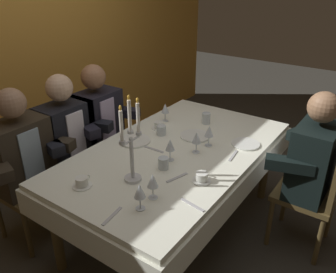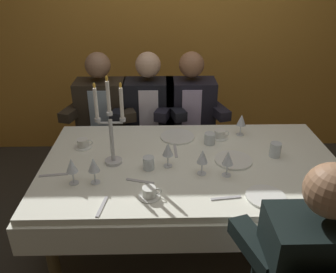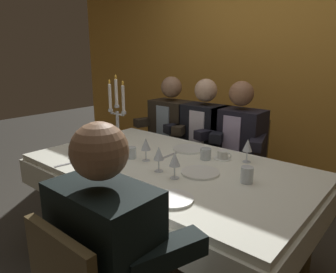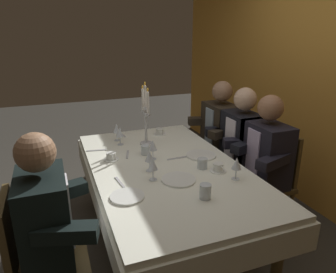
{
  "view_description": "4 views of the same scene",
  "coord_description": "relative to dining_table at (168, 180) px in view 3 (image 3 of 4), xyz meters",
  "views": [
    {
      "loc": [
        -1.9,
        -1.26,
        1.96
      ],
      "look_at": [
        -0.1,
        0.0,
        0.89
      ],
      "focal_mm": 37.08,
      "sensor_mm": 36.0,
      "label": 1
    },
    {
      "loc": [
        -0.2,
        -1.91,
        1.89
      ],
      "look_at": [
        -0.15,
        -0.0,
        0.92
      ],
      "focal_mm": 36.99,
      "sensor_mm": 36.0,
      "label": 2
    },
    {
      "loc": [
        1.29,
        -1.51,
        1.47
      ],
      "look_at": [
        -0.07,
        0.08,
        0.9
      ],
      "focal_mm": 33.27,
      "sensor_mm": 36.0,
      "label": 3
    },
    {
      "loc": [
        2.08,
        -0.77,
        1.73
      ],
      "look_at": [
        -0.19,
        0.09,
        0.91
      ],
      "focal_mm": 33.52,
      "sensor_mm": 36.0,
      "label": 4
    }
  ],
  "objects": [
    {
      "name": "ground_plane",
      "position": [
        0.0,
        0.0,
        -0.62
      ],
      "size": [
        12.0,
        12.0,
        0.0
      ],
      "primitive_type": "plane",
      "color": "#393630"
    },
    {
      "name": "back_wall",
      "position": [
        0.0,
        1.66,
        0.73
      ],
      "size": [
        6.0,
        0.12,
        2.7
      ],
      "primitive_type": "cube",
      "color": "gold",
      "rests_on": "ground_plane"
    },
    {
      "name": "dining_table",
      "position": [
        0.0,
        0.0,
        0.0
      ],
      "size": [
        1.94,
        1.14,
        0.74
      ],
      "color": "white",
      "rests_on": "ground_plane"
    },
    {
      "name": "candelabra",
      "position": [
        -0.5,
        -0.01,
        0.35
      ],
      "size": [
        0.19,
        0.11,
        0.57
      ],
      "color": "silver",
      "rests_on": "dining_table"
    },
    {
      "name": "dinner_plate_0",
      "position": [
        -0.08,
        0.34,
        0.13
      ],
      "size": [
        0.25,
        0.25,
        0.01
      ],
      "primitive_type": "cylinder",
      "color": "white",
      "rests_on": "dining_table"
    },
    {
      "name": "dinner_plate_1",
      "position": [
        0.27,
        -0.01,
        0.13
      ],
      "size": [
        0.24,
        0.24,
        0.01
      ],
      "primitive_type": "cylinder",
      "color": "white",
      "rests_on": "dining_table"
    },
    {
      "name": "dinner_plate_2",
      "position": [
        0.37,
        -0.4,
        0.13
      ],
      "size": [
        0.22,
        0.22,
        0.01
      ],
      "primitive_type": "cylinder",
      "color": "white",
      "rests_on": "dining_table"
    },
    {
      "name": "wine_glass_0",
      "position": [
        -0.7,
        -0.23,
        0.23
      ],
      "size": [
        0.07,
        0.07,
        0.16
      ],
      "color": "silver",
      "rests_on": "dining_table"
    },
    {
      "name": "wine_glass_1",
      "position": [
        0.05,
        -0.15,
        0.24
      ],
      "size": [
        0.07,
        0.07,
        0.16
      ],
      "color": "silver",
      "rests_on": "dining_table"
    },
    {
      "name": "wine_glass_2",
      "position": [
        0.2,
        -0.17,
        0.23
      ],
      "size": [
        0.07,
        0.07,
        0.16
      ],
      "color": "silver",
      "rests_on": "dining_table"
    },
    {
      "name": "wine_glass_3",
      "position": [
        -0.15,
        -0.06,
        0.23
      ],
      "size": [
        0.07,
        0.07,
        0.16
      ],
      "color": "silver",
      "rests_on": "dining_table"
    },
    {
      "name": "wine_glass_4",
      "position": [
        -0.58,
        -0.23,
        0.23
      ],
      "size": [
        0.07,
        0.07,
        0.16
      ],
      "color": "silver",
      "rests_on": "dining_table"
    },
    {
      "name": "wine_glass_5",
      "position": [
        0.39,
        0.37,
        0.24
      ],
      "size": [
        0.07,
        0.07,
        0.16
      ],
      "color": "silver",
      "rests_on": "dining_table"
    },
    {
      "name": "water_tumbler_0",
      "position": [
        0.55,
        0.05,
        0.17
      ],
      "size": [
        0.07,
        0.07,
        0.1
      ],
      "primitive_type": "cylinder",
      "color": "silver",
      "rests_on": "dining_table"
    },
    {
      "name": "water_tumbler_1",
      "position": [
        0.15,
        0.24,
        0.16
      ],
      "size": [
        0.08,
        0.08,
        0.08
      ],
      "primitive_type": "cylinder",
      "color": "silver",
      "rests_on": "dining_table"
    },
    {
      "name": "water_tumbler_2",
      "position": [
        -0.27,
        -0.08,
        0.16
      ],
      "size": [
        0.07,
        0.07,
        0.08
      ],
      "primitive_type": "cylinder",
      "color": "silver",
      "rests_on": "dining_table"
    },
    {
      "name": "coffee_cup_0",
      "position": [
        -0.26,
        -0.37,
        0.15
      ],
      "size": [
        0.13,
        0.12,
        0.06
      ],
      "color": "white",
      "rests_on": "dining_table"
    },
    {
      "name": "coffee_cup_1",
      "position": [
        0.23,
        0.32,
        0.15
      ],
      "size": [
        0.13,
        0.12,
        0.06
      ],
      "color": "white",
      "rests_on": "dining_table"
    },
    {
      "name": "coffee_cup_2",
      "position": [
        -0.73,
        0.21,
        0.15
      ],
      "size": [
        0.13,
        0.12,
        0.06
      ],
      "color": "white",
      "rests_on": "dining_table"
    },
    {
      "name": "spoon_0",
      "position": [
        -0.51,
        -0.45,
        0.12
      ],
      "size": [
        0.05,
        0.17,
        0.01
      ],
      "primitive_type": "cube",
      "rotation": [
        0.0,
        0.0,
        1.41
      ],
      "color": "#B7B7BC",
      "rests_on": "dining_table"
    },
    {
      "name": "fork_1",
      "position": [
        -0.32,
        -0.23,
        0.12
      ],
      "size": [
        0.17,
        0.07,
        0.01
      ],
      "primitive_type": "cube",
      "rotation": [
        0.0,
        0.0,
        -0.29
      ],
      "color": "#B7B7BC",
      "rests_on": "dining_table"
    },
    {
      "name": "fork_2",
      "position": [
        -0.84,
        -0.15,
        0.12
      ],
      "size": [
        0.17,
        0.04,
        0.01
      ],
      "primitive_type": "cube",
      "rotation": [
        0.0,
        0.0,
        0.14
      ],
      "color": "#B7B7BC",
      "rests_on": "dining_table"
    },
    {
      "name": "fork_3",
      "position": [
        -0.1,
        0.13,
        0.12
      ],
      "size": [
        0.02,
        0.17,
        0.01
      ],
      "primitive_type": "cube",
      "rotation": [
        0.0,
        0.0,
        1.6
      ],
      "color": "#B7B7BC",
      "rests_on": "dining_table"
    },
    {
      "name": "spoon_4",
      "position": [
        0.15,
        -0.4,
        0.12
      ],
      "size": [
        0.17,
        0.04,
        0.01
      ],
      "primitive_type": "cube",
      "rotation": [
        0.0,
        0.0,
        0.13
      ],
      "color": "#B7B7BC",
      "rests_on": "dining_table"
    },
    {
      "name": "seated_diner_0",
      "position": [
        -0.71,
        0.89,
        0.11
      ],
      "size": [
        0.63,
        0.48,
        1.24
      ],
      "color": "brown",
      "rests_on": "ground_plane"
    },
    {
      "name": "seated_diner_1",
      "position": [
        -0.3,
        0.89,
        0.11
      ],
      "size": [
        0.63,
        0.48,
        1.24
      ],
      "color": "brown",
      "rests_on": "ground_plane"
    },
    {
      "name": "seated_diner_2",
      "position": [
        0.06,
        0.89,
        0.11
      ],
      "size": [
        0.63,
        0.48,
        1.24
      ],
      "color": "brown",
      "rests_on": "ground_plane"
    },
    {
      "name": "seated_diner_3",
      "position": [
        0.43,
        -0.89,
        0.11
      ],
      "size": [
        0.63,
        0.48,
        1.24
      ],
      "color": "brown",
      "rests_on": "ground_plane"
    }
  ]
}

